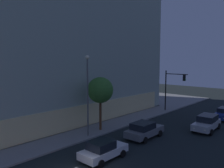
{
  "coord_description": "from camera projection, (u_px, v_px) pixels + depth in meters",
  "views": [
    {
      "loc": [
        -9.06,
        -11.05,
        8.02
      ],
      "look_at": [
        5.78,
        2.4,
        5.95
      ],
      "focal_mm": 36.74,
      "sensor_mm": 36.0,
      "label": 1
    }
  ],
  "objects": [
    {
      "name": "street_lamp_sidewalk",
      "position": [
        88.0,
        86.0,
        23.55
      ],
      "size": [
        0.44,
        0.44,
        8.41
      ],
      "color": "#5A5A5A",
      "rests_on": "sidewalk_corner"
    },
    {
      "name": "traffic_light_far_corner",
      "position": [
        172.0,
        85.0,
        35.35
      ],
      "size": [
        0.36,
        3.71,
        6.3
      ],
      "color": "black",
      "rests_on": "sidewalk_corner"
    },
    {
      "name": "car_silver",
      "position": [
        207.0,
        123.0,
        26.31
      ],
      "size": [
        4.86,
        2.3,
        1.75
      ],
      "color": "#B7BABF",
      "rests_on": "ground"
    },
    {
      "name": "car_white",
      "position": [
        103.0,
        150.0,
        18.61
      ],
      "size": [
        4.16,
        2.15,
        1.59
      ],
      "color": "silver",
      "rests_on": "ground"
    },
    {
      "name": "sidewalk_tree",
      "position": [
        100.0,
        90.0,
        25.69
      ],
      "size": [
        2.93,
        2.93,
        6.02
      ],
      "color": "brown",
      "rests_on": "sidewalk_corner"
    },
    {
      "name": "modern_building",
      "position": [
        29.0,
        43.0,
        37.93
      ],
      "size": [
        31.81,
        31.51,
        21.91
      ],
      "color": "#4C4C51",
      "rests_on": "ground"
    },
    {
      "name": "car_grey",
      "position": [
        144.0,
        130.0,
        23.76
      ],
      "size": [
        4.63,
        2.28,
        1.66
      ],
      "color": "slate",
      "rests_on": "ground"
    }
  ]
}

